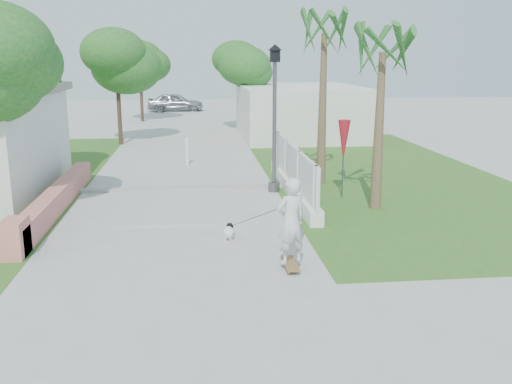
{
  "coord_description": "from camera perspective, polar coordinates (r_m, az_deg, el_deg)",
  "views": [
    {
      "loc": [
        0.45,
        -11.58,
        4.08
      ],
      "look_at": [
        1.83,
        0.87,
        1.1
      ],
      "focal_mm": 40.0,
      "sensor_mm": 36.0,
      "label": 1
    }
  ],
  "objects": [
    {
      "name": "pink_wall",
      "position": [
        16.04,
        -19.64,
        -1.0
      ],
      "size": [
        0.45,
        8.2,
        0.8
      ],
      "color": "#CF766A",
      "rests_on": "ground"
    },
    {
      "name": "skateboarder",
      "position": [
        11.88,
        0.29,
        -2.73
      ],
      "size": [
        1.47,
        2.56,
        1.83
      ],
      "rotation": [
        0.0,
        0.0,
        3.51
      ],
      "color": "olive",
      "rests_on": "ground"
    },
    {
      "name": "ground",
      "position": [
        12.29,
        -8.09,
        -6.15
      ],
      "size": [
        90.0,
        90.0,
        0.0
      ],
      "primitive_type": "plane",
      "color": "#B7B7B2",
      "rests_on": "ground"
    },
    {
      "name": "palm_far",
      "position": [
        18.55,
        6.84,
        14.54
      ],
      "size": [
        1.8,
        1.8,
        5.3
      ],
      "color": "brown",
      "rests_on": "ground"
    },
    {
      "name": "tree_path_left",
      "position": [
        27.77,
        -13.74,
        12.48
      ],
      "size": [
        3.4,
        3.4,
        5.23
      ],
      "color": "#4C3826",
      "rests_on": "ground"
    },
    {
      "name": "tree_path_far",
      "position": [
        37.7,
        -11.52,
        12.73
      ],
      "size": [
        3.2,
        3.2,
        5.17
      ],
      "color": "#4C3826",
      "rests_on": "ground"
    },
    {
      "name": "parked_car",
      "position": [
        44.12,
        -8.06,
        8.88
      ],
      "size": [
        4.24,
        1.86,
        1.42
      ],
      "primitive_type": "imported",
      "rotation": [
        0.0,
        0.0,
        1.53
      ],
      "color": "#9EA1A6",
      "rests_on": "ground"
    },
    {
      "name": "street_lamp",
      "position": [
        17.33,
        1.86,
        7.9
      ],
      "size": [
        0.44,
        0.44,
        4.44
      ],
      "color": "#59595E",
      "rests_on": "ground"
    },
    {
      "name": "lattice_fence",
      "position": [
        17.21,
        3.7,
        1.5
      ],
      "size": [
        0.35,
        7.0,
        1.5
      ],
      "color": "white",
      "rests_on": "ground"
    },
    {
      "name": "grass_right",
      "position": [
        21.05,
        11.96,
        1.93
      ],
      "size": [
        8.0,
        20.0,
        0.01
      ],
      "primitive_type": "cube",
      "color": "#326A21",
      "rests_on": "ground"
    },
    {
      "name": "tree_path_right",
      "position": [
        31.69,
        -1.33,
        12.32
      ],
      "size": [
        3.0,
        3.0,
        4.79
      ],
      "color": "#4C3826",
      "rests_on": "ground"
    },
    {
      "name": "building_right",
      "position": [
        30.22,
        4.34,
        8.07
      ],
      "size": [
        6.0,
        8.0,
        2.6
      ],
      "primitive_type": "cube",
      "color": "silver",
      "rests_on": "ground"
    },
    {
      "name": "curb",
      "position": [
        18.04,
        -7.58,
        0.36
      ],
      "size": [
        6.5,
        0.25,
        0.1
      ],
      "primitive_type": "cube",
      "color": "#999993",
      "rests_on": "ground"
    },
    {
      "name": "path_strip",
      "position": [
        31.84,
        -7.11,
        5.98
      ],
      "size": [
        3.2,
        36.0,
        0.06
      ],
      "primitive_type": "cube",
      "color": "#B7B7B2",
      "rests_on": "ground"
    },
    {
      "name": "dog",
      "position": [
        13.04,
        -2.74,
        -3.94
      ],
      "size": [
        0.32,
        0.54,
        0.37
      ],
      "rotation": [
        0.0,
        0.0,
        -0.22
      ],
      "color": "white",
      "rests_on": "ground"
    },
    {
      "name": "bollard",
      "position": [
        21.86,
        -6.9,
        4.08
      ],
      "size": [
        0.14,
        0.14,
        1.09
      ],
      "color": "white",
      "rests_on": "ground"
    },
    {
      "name": "palm_near",
      "position": [
        15.59,
        12.51,
        12.61
      ],
      "size": [
        1.8,
        1.8,
        4.7
      ],
      "color": "brown",
      "rests_on": "ground"
    },
    {
      "name": "patio_umbrella",
      "position": [
        16.83,
        8.77,
        5.05
      ],
      "size": [
        0.36,
        0.36,
        2.3
      ],
      "color": "#59595E",
      "rests_on": "ground"
    },
    {
      "name": "tree_left_mid",
      "position": [
        20.93,
        -23.2,
        10.73
      ],
      "size": [
        3.2,
        3.2,
        4.85
      ],
      "color": "#4C3826",
      "rests_on": "ground"
    }
  ]
}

